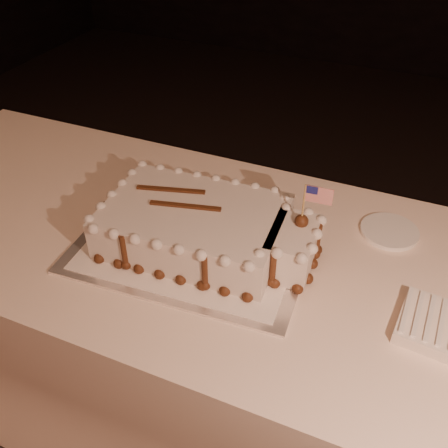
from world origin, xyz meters
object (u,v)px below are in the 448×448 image
at_px(banquet_table, 263,355).
at_px(sheet_cake, 206,228).
at_px(cake_board, 195,243).
at_px(side_plate, 389,231).

relative_size(banquet_table, sheet_cake, 4.38).
height_order(cake_board, side_plate, side_plate).
distance_m(banquet_table, sheet_cake, 0.47).
bearing_deg(cake_board, side_plate, 24.86).
distance_m(cake_board, side_plate, 0.51).
bearing_deg(sheet_cake, cake_board, -176.03).
xyz_separation_m(banquet_table, side_plate, (0.25, 0.22, 0.38)).
relative_size(sheet_cake, side_plate, 3.69).
xyz_separation_m(cake_board, sheet_cake, (0.03, 0.00, 0.06)).
bearing_deg(side_plate, banquet_table, -138.83).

